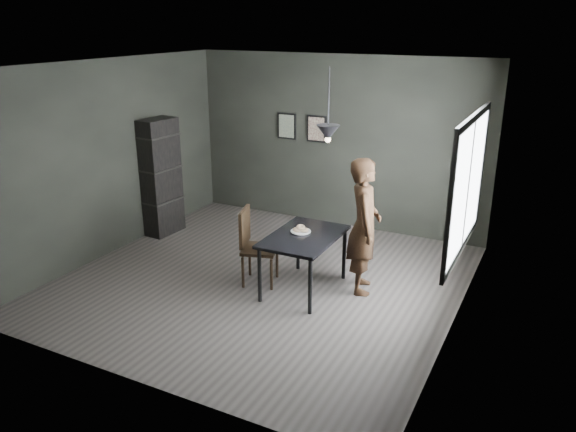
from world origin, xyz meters
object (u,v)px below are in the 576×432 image
at_px(white_plate, 301,232).
at_px(woman, 364,226).
at_px(cafe_table, 304,241).
at_px(wood_chair, 253,241).
at_px(shelf_unit, 161,177).
at_px(pendant_lamp, 328,133).

height_order(white_plate, woman, woman).
xyz_separation_m(cafe_table, wood_chair, (-0.69, -0.10, -0.09)).
bearing_deg(woman, white_plate, 89.35).
bearing_deg(wood_chair, shelf_unit, 140.36).
bearing_deg(white_plate, woman, 20.20).
distance_m(woman, pendant_lamp, 1.28).
relative_size(white_plate, shelf_unit, 0.12).
height_order(white_plate, shelf_unit, shelf_unit).
distance_m(white_plate, wood_chair, 0.65).
height_order(cafe_table, shelf_unit, shelf_unit).
height_order(shelf_unit, pendant_lamp, pendant_lamp).
xyz_separation_m(white_plate, shelf_unit, (-2.84, 0.77, 0.17)).
bearing_deg(woman, shelf_unit, 61.34).
xyz_separation_m(cafe_table, pendant_lamp, (0.25, 0.10, 1.38)).
bearing_deg(cafe_table, white_plate, 137.78).
distance_m(cafe_table, shelf_unit, 3.05).
bearing_deg(pendant_lamp, cafe_table, -158.20).
relative_size(cafe_table, wood_chair, 1.18).
height_order(woman, wood_chair, woman).
relative_size(cafe_table, woman, 0.69).
distance_m(cafe_table, white_plate, 0.14).
bearing_deg(cafe_table, woman, 27.61).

